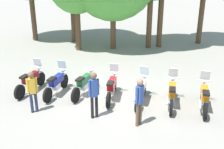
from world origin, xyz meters
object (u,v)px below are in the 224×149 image
motorcycle_0 (31,81)px  motorcycle_5 (172,93)px  motorcycle_1 (56,83)px  motorcycle_4 (141,91)px  person_0 (139,98)px  person_1 (32,89)px  motorcycle_3 (112,87)px  motorcycle_2 (84,84)px  motorcycle_6 (204,97)px  person_2 (94,91)px

motorcycle_0 → motorcycle_5: 6.07m
motorcycle_1 → motorcycle_5: same height
motorcycle_4 → person_0: (-0.19, -1.74, 0.52)m
motorcycle_0 → person_1: person_1 is taller
motorcycle_5 → person_0: bearing=148.1°
motorcycle_5 → person_1: person_1 is taller
motorcycle_4 → person_0: 1.83m
person_0 → motorcycle_4: bearing=124.3°
motorcycle_3 → person_1: (-2.90, -1.25, 0.43)m
motorcycle_1 → motorcycle_3: 2.41m
motorcycle_2 → motorcycle_6: size_ratio=0.97×
motorcycle_4 → person_0: bearing=-172.4°
motorcycle_6 → person_1: 6.52m
motorcycle_3 → person_2: size_ratio=1.23×
person_0 → person_1: size_ratio=1.07×
motorcycle_4 → motorcycle_5: size_ratio=0.99×
motorcycle_5 → person_2: 3.20m
motorcycle_4 → person_1: size_ratio=1.31×
motorcycle_4 → person_2: (-1.78, -1.28, 0.53)m
motorcycle_6 → motorcycle_4: bearing=90.5°
motorcycle_1 → motorcycle_3: same height
motorcycle_2 → motorcycle_6: 4.92m
motorcycle_3 → motorcycle_4: same height
motorcycle_3 → person_1: person_1 is taller
motorcycle_3 → motorcycle_5: (2.39, -0.52, 0.00)m
motorcycle_0 → person_1: bearing=-142.1°
motorcycle_1 → motorcycle_2: bearing=-74.8°
motorcycle_6 → motorcycle_0: bearing=91.0°
motorcycle_1 → motorcycle_4: (3.59, -0.65, 0.00)m
motorcycle_0 → motorcycle_5: same height
motorcycle_0 → motorcycle_5: bearing=-82.9°
motorcycle_0 → motorcycle_4: bearing=-83.0°
person_0 → motorcycle_5: bearing=88.5°
motorcycle_1 → person_1: 1.73m
motorcycle_0 → motorcycle_3: (3.58, -0.58, 0.00)m
motorcycle_2 → motorcycle_3: bearing=-87.2°
motorcycle_3 → motorcycle_6: (3.59, -0.79, 0.00)m
motorcycle_5 → person_2: (-2.97, -1.07, 0.53)m
motorcycle_0 → motorcycle_2: (2.39, -0.23, -0.01)m
motorcycle_3 → motorcycle_5: 2.45m
motorcycle_1 → motorcycle_3: (2.39, -0.34, 0.00)m
person_0 → motorcycle_6: bearing=66.7°
motorcycle_1 → person_2: (1.81, -1.93, 0.53)m
motorcycle_3 → motorcycle_5: bearing=-94.8°
motorcycle_3 → motorcycle_1: bearing=89.4°
motorcycle_5 → person_2: size_ratio=1.22×
motorcycle_2 → motorcycle_1: bearing=109.9°
motorcycle_5 → person_0: (-1.38, -1.53, 0.52)m
motorcycle_0 → motorcycle_2: 2.40m
motorcycle_6 → person_2: 4.28m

